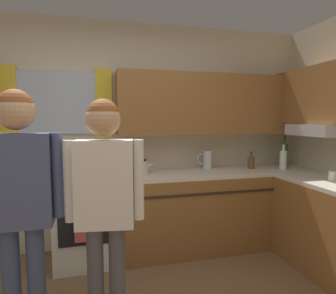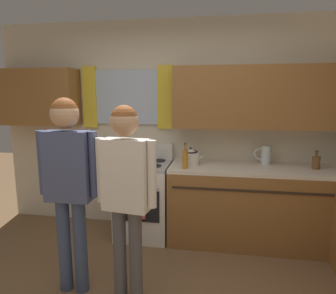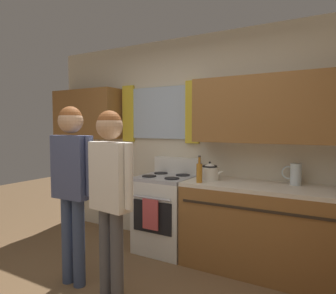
% 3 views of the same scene
% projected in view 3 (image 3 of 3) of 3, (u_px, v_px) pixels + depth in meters
% --- Properties ---
extents(back_wall_unit, '(4.60, 0.42, 2.60)m').
position_uv_depth(back_wall_unit, '(208.00, 130.00, 3.64)').
color(back_wall_unit, beige).
rests_on(back_wall_unit, ground).
extents(kitchen_counter_run, '(2.31, 2.04, 0.90)m').
position_uv_depth(kitchen_counter_run, '(336.00, 256.00, 2.44)').
color(kitchen_counter_run, brown).
rests_on(kitchen_counter_run, ground).
extents(stove_oven, '(0.62, 0.67, 1.10)m').
position_uv_depth(stove_oven, '(166.00, 211.00, 3.68)').
color(stove_oven, silver).
rests_on(stove_oven, ground).
extents(bottle_oil_amber, '(0.06, 0.06, 0.29)m').
position_uv_depth(bottle_oil_amber, '(199.00, 172.00, 3.21)').
color(bottle_oil_amber, '#B27223').
rests_on(bottle_oil_amber, kitchen_counter_run).
extents(stovetop_kettle, '(0.27, 0.20, 0.21)m').
position_uv_depth(stovetop_kettle, '(210.00, 172.00, 3.36)').
color(stovetop_kettle, silver).
rests_on(stovetop_kettle, kitchen_counter_run).
extents(water_pitcher, '(0.19, 0.11, 0.22)m').
position_uv_depth(water_pitcher, '(295.00, 174.00, 3.08)').
color(water_pitcher, silver).
rests_on(water_pitcher, kitchen_counter_run).
extents(adult_left, '(0.52, 0.23, 1.68)m').
position_uv_depth(adult_left, '(72.00, 174.00, 2.82)').
color(adult_left, '#38476B').
rests_on(adult_left, ground).
extents(adult_in_plaid, '(0.50, 0.22, 1.62)m').
position_uv_depth(adult_in_plaid, '(110.00, 183.00, 2.52)').
color(adult_in_plaid, '#4C4C51').
rests_on(adult_in_plaid, ground).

